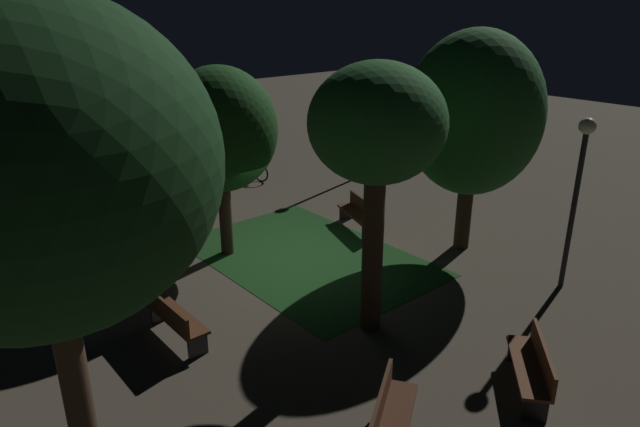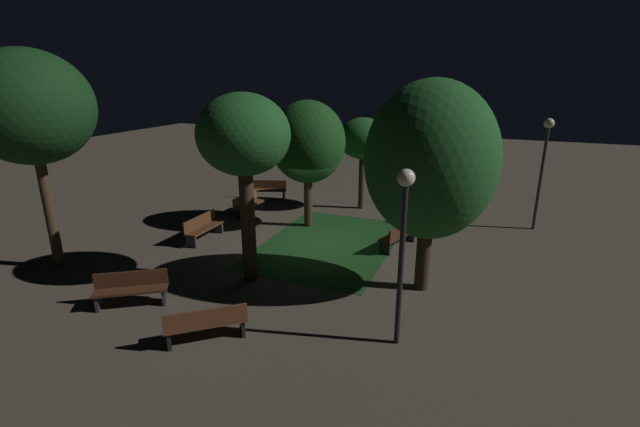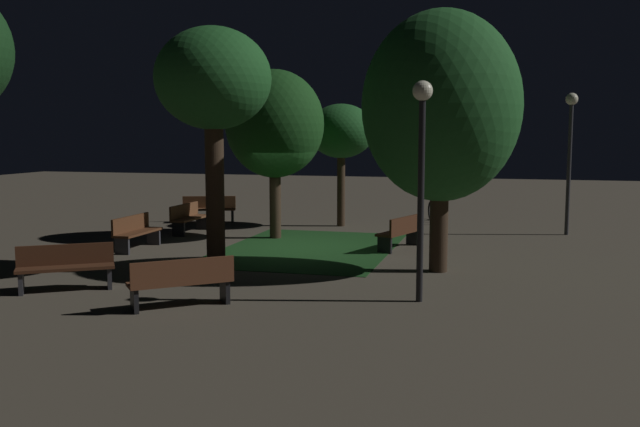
# 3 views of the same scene
# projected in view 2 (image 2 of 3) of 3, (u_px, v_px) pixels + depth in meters

# --- Properties ---
(ground_plane) EXTENTS (60.00, 60.00, 0.00)m
(ground_plane) POSITION_uv_depth(u_px,v_px,m) (320.00, 239.00, 16.03)
(ground_plane) COLOR #4C4438
(grass_lawn) EXTENTS (6.48, 4.36, 0.01)m
(grass_lawn) POSITION_uv_depth(u_px,v_px,m) (328.00, 244.00, 15.59)
(grass_lawn) COLOR #194219
(grass_lawn) RESTS_ON ground
(bench_corner) EXTENTS (1.81, 0.51, 0.88)m
(bench_corner) POSITION_uv_depth(u_px,v_px,m) (248.00, 204.00, 18.65)
(bench_corner) COLOR brown
(bench_corner) RESTS_ON ground
(bench_lawn_edge) EXTENTS (1.80, 0.49, 0.88)m
(bench_lawn_edge) POSITION_uv_depth(u_px,v_px,m) (203.00, 227.00, 15.87)
(bench_lawn_edge) COLOR #512D19
(bench_lawn_edge) RESTS_ON ground
(bench_by_lamp) EXTENTS (1.05, 1.86, 0.88)m
(bench_by_lamp) POSITION_uv_depth(u_px,v_px,m) (267.00, 189.00, 21.05)
(bench_by_lamp) COLOR brown
(bench_by_lamp) RESTS_ON ground
(bench_front_left) EXTENTS (1.86, 1.04, 0.88)m
(bench_front_left) POSITION_uv_depth(u_px,v_px,m) (400.00, 235.00, 15.09)
(bench_front_left) COLOR #422314
(bench_front_left) RESTS_ON ground
(bench_near_trees) EXTENTS (1.39, 1.77, 0.88)m
(bench_near_trees) POSITION_uv_depth(u_px,v_px,m) (131.00, 288.00, 11.36)
(bench_near_trees) COLOR #422314
(bench_near_trees) RESTS_ON ground
(bench_front_right) EXTENTS (1.53, 1.69, 0.88)m
(bench_front_right) POSITION_uv_depth(u_px,v_px,m) (206.00, 323.00, 9.77)
(bench_front_right) COLOR brown
(bench_front_right) RESTS_ON ground
(tree_right_canopy) EXTENTS (2.50, 2.50, 5.29)m
(tree_right_canopy) POSITION_uv_depth(u_px,v_px,m) (244.00, 138.00, 11.71)
(tree_right_canopy) COLOR #38281C
(tree_right_canopy) RESTS_ON ground
(tree_lawn_side) EXTENTS (2.82, 2.82, 4.83)m
(tree_lawn_side) POSITION_uv_depth(u_px,v_px,m) (308.00, 143.00, 16.47)
(tree_lawn_side) COLOR #38281C
(tree_lawn_side) RESTS_ON ground
(tree_left_canopy) EXTENTS (2.14, 2.14, 3.97)m
(tree_left_canopy) POSITION_uv_depth(u_px,v_px,m) (363.00, 139.00, 18.82)
(tree_left_canopy) COLOR #38281C
(tree_left_canopy) RESTS_ON ground
(tree_back_right) EXTENTS (3.42, 3.42, 5.65)m
(tree_back_right) POSITION_uv_depth(u_px,v_px,m) (431.00, 161.00, 11.32)
(tree_back_right) COLOR #38281C
(tree_back_right) RESTS_ON ground
(tree_near_wall) EXTENTS (3.43, 3.43, 6.43)m
(tree_near_wall) POSITION_uv_depth(u_px,v_px,m) (30.00, 108.00, 12.31)
(tree_near_wall) COLOR #423021
(tree_near_wall) RESTS_ON ground
(lamp_post_plaza_west) EXTENTS (0.36, 0.36, 4.20)m
(lamp_post_plaza_west) POSITION_uv_depth(u_px,v_px,m) (544.00, 155.00, 16.24)
(lamp_post_plaza_west) COLOR #333338
(lamp_post_plaza_west) RESTS_ON ground
(lamp_post_plaza_east) EXTENTS (0.36, 0.36, 3.95)m
(lamp_post_plaza_east) POSITION_uv_depth(u_px,v_px,m) (403.00, 227.00, 9.06)
(lamp_post_plaza_east) COLOR black
(lamp_post_plaza_east) RESTS_ON ground
(bicycle) EXTENTS (1.57, 0.58, 0.93)m
(bicycle) POSITION_uv_depth(u_px,v_px,m) (432.00, 196.00, 20.39)
(bicycle) COLOR black
(bicycle) RESTS_ON ground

